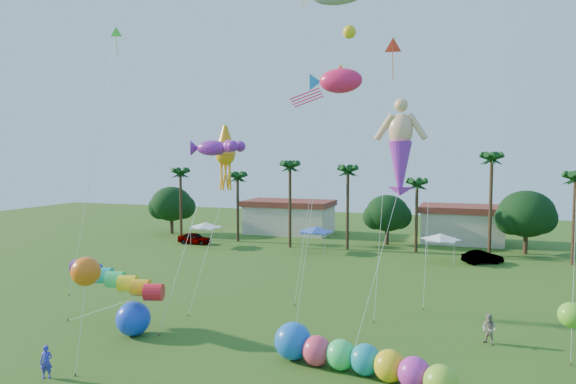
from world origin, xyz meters
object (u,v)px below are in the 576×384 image
(car_a, at_px, (194,238))
(car_b, at_px, (483,257))
(spectator_a, at_px, (46,362))
(blue_ball, at_px, (133,319))
(spectator_b, at_px, (489,329))
(caterpillar_inflatable, at_px, (353,357))

(car_a, distance_m, car_b, 34.63)
(spectator_a, height_order, blue_ball, blue_ball)
(car_a, distance_m, blue_ball, 33.79)
(spectator_a, height_order, spectator_b, spectator_b)
(spectator_a, relative_size, blue_ball, 0.78)
(car_b, xyz_separation_m, spectator_a, (-21.52, -37.07, 0.16))
(car_a, bearing_deg, caterpillar_inflatable, -139.33)
(spectator_a, relative_size, caterpillar_inflatable, 0.17)
(spectator_a, bearing_deg, spectator_b, 5.43)
(car_a, relative_size, spectator_b, 2.35)
(car_b, relative_size, blue_ball, 1.93)
(caterpillar_inflatable, bearing_deg, spectator_a, -144.30)
(spectator_b, distance_m, caterpillar_inflatable, 9.61)
(spectator_a, height_order, caterpillar_inflatable, caterpillar_inflatable)
(car_b, relative_size, spectator_b, 2.25)
(spectator_b, bearing_deg, blue_ball, -128.08)
(car_b, relative_size, caterpillar_inflatable, 0.41)
(car_a, relative_size, blue_ball, 2.01)
(spectator_b, relative_size, blue_ball, 0.86)
(car_a, distance_m, spectator_a, 39.93)
(caterpillar_inflatable, distance_m, blue_ball, 14.26)
(spectator_b, bearing_deg, spectator_a, -113.12)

